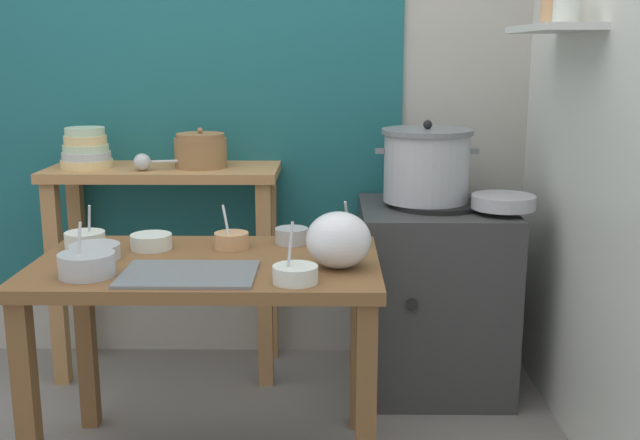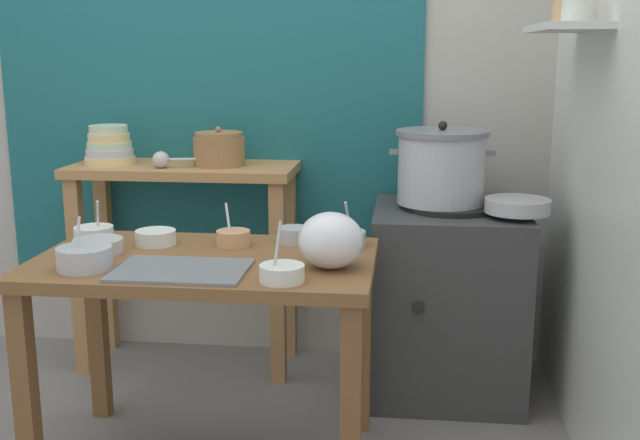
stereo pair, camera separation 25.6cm
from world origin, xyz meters
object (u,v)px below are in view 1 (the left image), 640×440
Objects in this scene: back_shelf_table at (166,219)px; bowl_stack_enamel at (86,150)px; prep_bowl_4 at (295,273)px; prep_table at (208,293)px; steamer_pot at (426,165)px; serving_tray at (189,274)px; prep_bowl_3 at (87,264)px; stove_block at (433,296)px; prep_bowl_0 at (232,239)px; clay_pot at (201,151)px; prep_bowl_2 at (151,241)px; plastic_bag at (338,240)px; prep_bowl_5 at (292,235)px; ladle at (144,162)px; prep_bowl_1 at (94,251)px; prep_bowl_7 at (85,239)px; prep_bowl_6 at (343,237)px; wide_pan at (503,202)px.

back_shelf_table is 4.52× the size of bowl_stack_enamel.
prep_bowl_4 is (0.91, -1.02, -0.23)m from bowl_stack_enamel.
steamer_pot is (0.78, 0.69, 0.32)m from prep_table.
prep_bowl_3 is (-0.30, -0.01, 0.03)m from serving_tray.
prep_bowl_0 is at bearing -145.92° from stove_block.
prep_table is 6.58× the size of prep_bowl_3.
prep_bowl_2 is (-0.07, -0.66, -0.22)m from clay_pot.
plastic_bag reaches higher than prep_bowl_2.
plastic_bag is at bearing 7.37° from prep_bowl_3.
prep_bowl_0 reaches higher than prep_bowl_5.
prep_bowl_3 is at bearing -178.91° from serving_tray.
clay_pot is 1.24× the size of prep_bowl_4.
ladle reaches higher than prep_bowl_3.
bowl_stack_enamel is 1.39m from prep_bowl_4.
prep_bowl_1 is at bearing 100.57° from prep_bowl_3.
serving_tray is at bearing -126.10° from prep_bowl_5.
bowl_stack_enamel is 0.68m from prep_bowl_7.
bowl_stack_enamel is (-0.62, 0.79, 0.37)m from prep_table.
steamer_pot is at bearing 38.05° from prep_bowl_3.
prep_bowl_1 reaches higher than prep_table.
bowl_stack_enamel is at bearing -178.08° from clay_pot.
prep_bowl_1 is at bearing -71.85° from bowl_stack_enamel.
prep_table is 5.18× the size of bowl_stack_enamel.
prep_table is 0.50m from prep_bowl_6.
prep_bowl_5 is (0.62, -0.48, -0.19)m from ladle.
prep_bowl_0 is 0.38m from prep_bowl_6.
back_shelf_table is at bearing 174.20° from steamer_pot.
bowl_stack_enamel reaches higher than prep_bowl_3.
steamer_pot reaches higher than wide_pan.
prep_bowl_4 is at bearing -117.74° from steamer_pot.
prep_table is 0.86m from ladle.
plastic_bag is 0.28m from prep_bowl_6.
serving_tray is 1.63× the size of wide_pan.
prep_bowl_6 is (0.79, -0.51, -0.19)m from ladle.
back_shelf_table is at bearing 85.63° from prep_bowl_1.
plastic_bag is 0.79m from prep_bowl_1.
steamer_pot reaches higher than stove_block.
prep_bowl_4 is 1.16× the size of prep_bowl_7.
prep_bowl_6 is at bearing 13.08° from prep_bowl_1.
prep_bowl_4 is at bearing -5.46° from prep_bowl_3.
ladle reaches higher than back_shelf_table.
bowl_stack_enamel is 0.85m from prep_bowl_1.
serving_tray is (0.59, -0.96, -0.25)m from bowl_stack_enamel.
prep_bowl_6 is at bearing -46.15° from clay_pot.
back_shelf_table reaches higher than stove_block.
prep_bowl_7 is at bearing -158.10° from stove_block.
steamer_pot reaches higher than prep_bowl_5.
steamer_pot reaches higher than prep_bowl_3.
prep_bowl_5 is (-0.16, 0.30, -0.06)m from plastic_bag.
ladle is 2.19× the size of prep_bowl_5.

